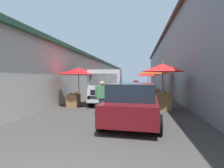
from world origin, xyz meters
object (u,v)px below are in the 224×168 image
(delivery_truck, at_px, (108,88))
(vendor_by_crates, at_px, (136,85))
(fruit_stall_mid_lane, at_px, (78,75))
(fruit_stall_near_left, at_px, (108,78))
(plastic_stool, at_px, (167,97))
(vendor_in_shade, at_px, (102,96))
(fruit_stall_far_right, at_px, (163,75))
(fruit_stall_near_right, at_px, (154,74))
(fruit_stall_far_left, at_px, (148,76))
(hatchback_car, at_px, (133,102))

(delivery_truck, relative_size, vendor_by_crates, 3.23)
(fruit_stall_mid_lane, distance_m, fruit_stall_near_left, 8.61)
(fruit_stall_near_left, distance_m, plastic_stool, 7.66)
(fruit_stall_mid_lane, bearing_deg, vendor_in_shade, -138.32)
(fruit_stall_mid_lane, bearing_deg, fruit_stall_near_left, -1.30)
(plastic_stool, bearing_deg, fruit_stall_far_right, 168.32)
(fruit_stall_mid_lane, xyz_separation_m, delivery_truck, (0.91, -1.55, -0.76))
(vendor_in_shade, height_order, plastic_stool, vendor_in_shade)
(fruit_stall_near_right, xyz_separation_m, fruit_stall_near_left, (4.00, 4.40, -0.28))
(delivery_truck, height_order, plastic_stool, delivery_truck)
(fruit_stall_far_right, distance_m, vendor_by_crates, 9.88)
(fruit_stall_far_right, height_order, fruit_stall_far_left, fruit_stall_far_right)
(fruit_stall_mid_lane, distance_m, delivery_truck, 1.95)
(vendor_by_crates, bearing_deg, hatchback_car, -179.05)
(fruit_stall_near_right, distance_m, fruit_stall_near_left, 5.95)
(fruit_stall_far_right, distance_m, delivery_truck, 3.40)
(fruit_stall_mid_lane, height_order, fruit_stall_far_right, fruit_stall_far_right)
(fruit_stall_near_left, height_order, fruit_stall_far_left, fruit_stall_far_left)
(fruit_stall_far_right, height_order, delivery_truck, fruit_stall_far_right)
(fruit_stall_far_left, height_order, delivery_truck, fruit_stall_far_left)
(hatchback_car, xyz_separation_m, plastic_stool, (6.19, -2.09, -0.41))
(fruit_stall_far_left, bearing_deg, fruit_stall_near_right, -177.55)
(fruit_stall_near_left, bearing_deg, fruit_stall_near_right, -132.21)
(fruit_stall_near_left, relative_size, hatchback_car, 0.56)
(fruit_stall_mid_lane, distance_m, fruit_stall_far_left, 10.66)
(hatchback_car, height_order, vendor_in_shade, vendor_in_shade)
(hatchback_car, relative_size, vendor_in_shade, 2.65)
(fruit_stall_near_left, xyz_separation_m, delivery_truck, (-7.70, -1.35, -0.61))
(vendor_by_crates, bearing_deg, fruit_stall_far_left, -79.43)
(fruit_stall_near_right, distance_m, fruit_stall_far_right, 4.86)
(hatchback_car, height_order, vendor_by_crates, vendor_by_crates)
(fruit_stall_far_right, bearing_deg, fruit_stall_far_left, 1.59)
(fruit_stall_near_right, height_order, vendor_by_crates, fruit_stall_near_right)
(fruit_stall_mid_lane, distance_m, vendor_by_crates, 9.99)
(vendor_by_crates, height_order, plastic_stool, vendor_by_crates)
(fruit_stall_near_left, xyz_separation_m, vendor_in_shade, (-10.69, -1.66, -0.79))
(fruit_stall_far_left, height_order, hatchback_car, fruit_stall_far_left)
(fruit_stall_mid_lane, height_order, hatchback_car, fruit_stall_mid_lane)
(fruit_stall_far_left, distance_m, delivery_truck, 9.29)
(vendor_in_shade, bearing_deg, fruit_stall_far_right, -56.66)
(fruit_stall_far_left, relative_size, delivery_truck, 0.48)
(fruit_stall_far_right, height_order, plastic_stool, fruit_stall_far_right)
(fruit_stall_near_left, height_order, vendor_by_crates, fruit_stall_near_left)
(fruit_stall_far_right, bearing_deg, fruit_stall_mid_lane, 87.05)
(hatchback_car, bearing_deg, fruit_stall_far_right, -26.18)
(fruit_stall_mid_lane, relative_size, fruit_stall_near_left, 1.05)
(fruit_stall_far_right, xyz_separation_m, vendor_in_shade, (-1.84, 2.80, -0.95))
(vendor_in_shade, bearing_deg, hatchback_car, -125.78)
(fruit_stall_mid_lane, height_order, vendor_in_shade, fruit_stall_mid_lane)
(fruit_stall_near_right, height_order, fruit_stall_mid_lane, fruit_stall_near_right)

